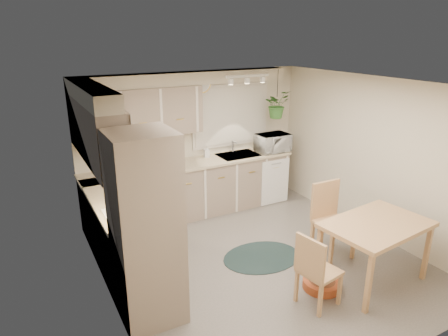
{
  "coord_description": "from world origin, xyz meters",
  "views": [
    {
      "loc": [
        -2.72,
        -4.01,
        2.99
      ],
      "look_at": [
        -0.26,
        0.55,
        1.23
      ],
      "focal_mm": 32.0,
      "sensor_mm": 36.0,
      "label": 1
    }
  ],
  "objects": [
    {
      "name": "window_blinds",
      "position": [
        0.7,
        2.07,
        1.6
      ],
      "size": [
        1.4,
        0.02,
        1.0
      ],
      "primitive_type": "cube",
      "color": "white",
      "rests_on": "wall_back"
    },
    {
      "name": "upper_cab_back",
      "position": [
        -1.0,
        1.93,
        1.83
      ],
      "size": [
        2.0,
        0.35,
        0.75
      ],
      "primitive_type": "cube",
      "color": "gray",
      "rests_on": "wall_back"
    },
    {
      "name": "dishwasher_front",
      "position": [
        1.3,
        1.49,
        0.42
      ],
      "size": [
        0.58,
        0.02,
        0.83
      ],
      "primitive_type": "cube",
      "color": "silver",
      "rests_on": "base_cab_back"
    },
    {
      "name": "ceiling",
      "position": [
        0.0,
        0.0,
        2.4
      ],
      "size": [
        4.2,
        4.2,
        0.0
      ],
      "primitive_type": "plane",
      "color": "white",
      "rests_on": "wall_back"
    },
    {
      "name": "oven_stack",
      "position": [
        -1.68,
        -0.38,
        1.05
      ],
      "size": [
        0.65,
        0.65,
        2.1
      ],
      "primitive_type": "cube",
      "color": "gray",
      "rests_on": "floor"
    },
    {
      "name": "wall_clock",
      "position": [
        0.15,
        2.07,
        2.18
      ],
      "size": [
        0.3,
        0.03,
        0.3
      ],
      "primitive_type": "cylinder",
      "rotation": [
        1.57,
        0.0,
        0.0
      ],
      "color": "gold",
      "rests_on": "wall_back"
    },
    {
      "name": "soap_bottle",
      "position": [
        0.15,
        1.95,
        0.99
      ],
      "size": [
        0.12,
        0.21,
        0.09
      ],
      "primitive_type": "imported",
      "rotation": [
        0.0,
        0.0,
        -0.17
      ],
      "color": "silver",
      "rests_on": "counter_back"
    },
    {
      "name": "sink",
      "position": [
        0.7,
        1.8,
        0.9
      ],
      "size": [
        0.7,
        0.48,
        0.1
      ],
      "primitive_type": "cube",
      "color": "#9FA1A6",
      "rests_on": "counter_back"
    },
    {
      "name": "wall_left",
      "position": [
        -2.0,
        0.0,
        1.2
      ],
      "size": [
        0.04,
        4.2,
        2.4
      ],
      "primitive_type": "cube",
      "color": "beige",
      "rests_on": "floor"
    },
    {
      "name": "counter_back",
      "position": [
        -0.2,
        1.79,
        0.92
      ],
      "size": [
        3.64,
        0.64,
        0.04
      ],
      "primitive_type": "cube",
      "color": "beige",
      "rests_on": "base_cab_back"
    },
    {
      "name": "chair_back",
      "position": [
        0.97,
        -0.37,
        0.52
      ],
      "size": [
        0.49,
        0.49,
        1.04
      ],
      "primitive_type": "cube",
      "rotation": [
        0.0,
        0.0,
        3.13
      ],
      "color": "tan",
      "rests_on": "floor"
    },
    {
      "name": "base_cab_back",
      "position": [
        -0.2,
        1.8,
        0.45
      ],
      "size": [
        3.6,
        0.6,
        0.9
      ],
      "primitive_type": "cube",
      "color": "gray",
      "rests_on": "floor"
    },
    {
      "name": "soffit_left",
      "position": [
        -1.85,
        1.0,
        2.3
      ],
      "size": [
        0.3,
        2.0,
        0.2
      ],
      "primitive_type": "cube",
      "color": "beige",
      "rests_on": "wall_left"
    },
    {
      "name": "braided_rug",
      "position": [
        0.07,
        0.04,
        0.01
      ],
      "size": [
        1.19,
        0.94,
        0.01
      ],
      "primitive_type": "ellipsoid",
      "rotation": [
        0.0,
        0.0,
        -0.1
      ],
      "color": "black",
      "rests_on": "floor"
    },
    {
      "name": "dining_table",
      "position": [
        0.99,
        -1.05,
        0.4
      ],
      "size": [
        1.36,
        0.98,
        0.8
      ],
      "primitive_type": "cube",
      "rotation": [
        0.0,
        0.0,
        0.11
      ],
      "color": "tan",
      "rests_on": "floor"
    },
    {
      "name": "cooktop",
      "position": [
        -1.68,
        0.3,
        0.94
      ],
      "size": [
        0.52,
        0.58,
        0.02
      ],
      "primitive_type": "cube",
      "color": "silver",
      "rests_on": "counter_left"
    },
    {
      "name": "toaster",
      "position": [
        -0.55,
        1.82,
        1.03
      ],
      "size": [
        0.29,
        0.17,
        0.18
      ],
      "primitive_type": "cube",
      "rotation": [
        0.0,
        0.0,
        -0.0
      ],
      "color": "#9FA1A6",
      "rests_on": "counter_back"
    },
    {
      "name": "range_hood",
      "position": [
        -1.7,
        0.3,
        1.4
      ],
      "size": [
        0.4,
        0.6,
        0.14
      ],
      "primitive_type": "cube",
      "color": "silver",
      "rests_on": "upper_cab_left"
    },
    {
      "name": "pet_bed",
      "position": [
        0.33,
        -0.9,
        0.05
      ],
      "size": [
        0.53,
        0.53,
        0.11
      ],
      "primitive_type": "cylinder",
      "rotation": [
        0.0,
        0.0,
        -0.14
      ],
      "color": "#B23E23",
      "rests_on": "floor"
    },
    {
      "name": "base_cab_left",
      "position": [
        -1.7,
        0.88,
        0.45
      ],
      "size": [
        0.6,
        1.85,
        0.9
      ],
      "primitive_type": "cube",
      "color": "gray",
      "rests_on": "floor"
    },
    {
      "name": "chair_left",
      "position": [
        0.09,
        -1.09,
        0.45
      ],
      "size": [
        0.49,
        0.49,
        0.9
      ],
      "primitive_type": "cube",
      "rotation": [
        0.0,
        0.0,
        -1.4
      ],
      "color": "tan",
      "rests_on": "floor"
    },
    {
      "name": "wall_front",
      "position": [
        0.0,
        -2.1,
        1.2
      ],
      "size": [
        4.0,
        0.04,
        2.4
      ],
      "primitive_type": "cube",
      "color": "beige",
      "rests_on": "floor"
    },
    {
      "name": "coffee_maker",
      "position": [
        -1.09,
        1.8,
        1.11
      ],
      "size": [
        0.21,
        0.25,
        0.33
      ],
      "primitive_type": "cube",
      "rotation": [
        0.0,
        0.0,
        0.11
      ],
      "color": "black",
      "rests_on": "counter_back"
    },
    {
      "name": "soffit_back",
      "position": [
        -0.2,
        1.95,
        2.3
      ],
      "size": [
        3.6,
        0.3,
        0.2
      ],
      "primitive_type": "cube",
      "color": "beige",
      "rests_on": "wall_back"
    },
    {
      "name": "microwave",
      "position": [
        1.36,
        1.7,
        1.14
      ],
      "size": [
        0.59,
        0.34,
        0.39
      ],
      "primitive_type": "imported",
      "rotation": [
        0.0,
        0.0,
        0.03
      ],
      "color": "silver",
      "rests_on": "counter_back"
    },
    {
      "name": "wall_right",
      "position": [
        2.0,
        0.0,
        1.2
      ],
      "size": [
        0.04,
        4.2,
        2.4
      ],
      "primitive_type": "cube",
      "color": "beige",
      "rests_on": "floor"
    },
    {
      "name": "upper_cab_left",
      "position": [
        -1.82,
        1.0,
        1.83
      ],
      "size": [
        0.35,
        2.0,
        0.75
      ],
      "primitive_type": "cube",
      "color": "gray",
      "rests_on": "wall_left"
    },
    {
      "name": "window_frame",
      "position": [
        0.7,
        2.08,
        1.6
      ],
      "size": [
        1.5,
        0.02,
        1.1
      ],
      "primitive_type": "cube",
      "color": "beige",
      "rests_on": "wall_back"
    },
    {
      "name": "knife_block",
      "position": [
        -0.55,
        1.85,
        1.05
      ],
      "size": [
        0.11,
        0.11,
        0.21
      ],
      "primitive_type": "cube",
      "rotation": [
        0.0,
        0.0,
        0.14
      ],
      "color": "tan",
      "rests_on": "counter_back"
    },
    {
      "name": "hanging_plant",
      "position": [
        1.41,
        1.7,
        1.74
      ],
      "size": [
        0.51,
        0.55,
        0.38
      ],
      "primitive_type": "imported",
      "rotation": [
        0.0,
        0.0,
        0.17
      ],
      "color": "#346A2A",
      "rests_on": "ceiling"
    },
    {
      "name": "wall_oven_face",
      "position": [
        -1.35,
        -0.38,
        1.05
      ],
      "size": [
        0.02,
        0.56,
        0.58
      ],
      "primitive_type": "cube",
      "color": "silver",
      "rests_on": "oven_stack"
    },
    {
      "name": "counter_left",
      "position": [
        -1.69,
        0.88,
        0.92
      ],
      "size": [
        0.64,
        1.89,
        0.04
      ],
      "primitive_type": "cube",
      "color": "beige",
      "rests_on": "base_cab_left"
    },
    {
      "name": "track_light_bar",
      "position": [
        0.7,
        1.55,
        2.33
      ],
      "size": [
        0.8,
        0.04,
        0.04
      ],
      "primitive_type": "cube",
      "color": "silver",
      "rests_on": "ceiling"
    },
    {
      "name": "floor",
      "position": [
        0.0,
        0.0,
        0.0
      ],
      "size": [
        4.2,
        4.2,
        0.0
      ],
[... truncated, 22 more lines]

